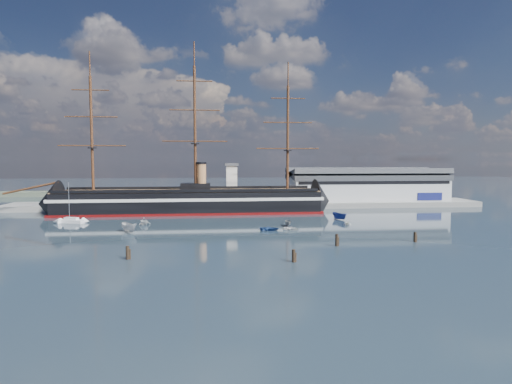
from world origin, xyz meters
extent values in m
plane|color=#27323C|center=(0.00, 40.00, 0.00)|extent=(600.00, 600.00, 0.00)
cube|color=slate|center=(10.00, 76.00, 0.00)|extent=(180.00, 18.00, 2.00)
cube|color=#B7BABC|center=(58.00, 80.00, 7.00)|extent=(62.00, 20.00, 10.00)
cube|color=#3F4247|center=(58.00, 80.00, 12.60)|extent=(63.00, 21.00, 2.00)
cube|color=silver|center=(3.00, 73.00, 9.00)|extent=(4.00, 4.00, 14.00)
cube|color=#3F4247|center=(3.00, 73.00, 16.50)|extent=(5.00, 5.00, 1.00)
cube|color=black|center=(-11.99, 60.00, 4.00)|extent=(88.08, 16.42, 7.00)
cube|color=silver|center=(-11.99, 60.00, 5.20)|extent=(90.08, 16.67, 1.00)
cube|color=#5B0809|center=(-11.99, 60.00, 0.35)|extent=(90.08, 16.63, 0.90)
cone|color=black|center=(-58.49, 60.00, 3.70)|extent=(14.07, 15.75, 15.68)
cone|color=black|center=(34.51, 60.00, 3.70)|extent=(11.07, 15.73, 15.68)
cube|color=brown|center=(-11.99, 60.00, 7.60)|extent=(88.07, 15.14, 0.40)
cube|color=black|center=(-9.99, 60.00, 9.00)|extent=(10.03, 6.05, 2.50)
cylinder|color=#AF7647|center=(-7.99, 60.00, 12.50)|extent=(3.20, 3.20, 9.00)
cylinder|color=#381E0F|center=(-63.99, 60.00, 9.00)|extent=(17.76, 0.78, 4.43)
cylinder|color=#381E0F|center=(-43.99, 60.00, 26.80)|extent=(0.90, 0.90, 38.00)
cylinder|color=#381E0F|center=(-9.99, 60.00, 28.80)|extent=(0.90, 0.90, 42.00)
cylinder|color=#381E0F|center=(22.01, 60.00, 25.80)|extent=(0.90, 0.90, 36.00)
cube|color=silver|center=(-45.07, 40.00, 0.50)|extent=(7.74, 4.53, 0.99)
cube|color=silver|center=(-45.07, 40.00, 1.29)|extent=(4.27, 2.81, 0.79)
cylinder|color=#B2B2B7|center=(-45.56, 40.00, 6.45)|extent=(0.16, 0.16, 10.91)
imported|color=silver|center=(-25.40, 22.04, 0.00)|extent=(7.98, 6.74, 3.10)
imported|color=navy|center=(10.30, 21.21, 0.00)|extent=(1.87, 3.32, 1.46)
imported|color=slate|center=(16.37, 27.44, 0.00)|extent=(5.19, 2.37, 2.01)
imported|color=silver|center=(-23.58, 34.48, 0.00)|extent=(6.89, 6.14, 2.38)
imported|color=white|center=(16.12, 21.51, 0.00)|extent=(2.45, 2.85, 1.27)
imported|color=navy|center=(34.46, 38.70, 0.00)|extent=(7.32, 5.24, 2.76)
imported|color=silver|center=(33.46, 28.25, 0.00)|extent=(4.65, 3.77, 1.58)
cylinder|color=black|center=(-20.13, -7.85, 0.00)|extent=(0.64, 0.64, 3.20)
cylinder|color=black|center=(9.99, -13.22, 0.00)|extent=(0.64, 0.64, 3.03)
cylinder|color=black|center=(21.84, -0.21, 0.00)|extent=(0.64, 0.64, 3.29)
cylinder|color=black|center=(40.54, 2.34, 0.00)|extent=(0.64, 0.64, 2.95)
camera|label=1|loc=(-4.62, -87.72, 18.48)|focal=30.00mm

